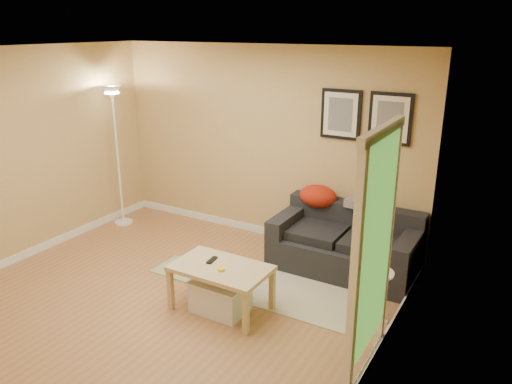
# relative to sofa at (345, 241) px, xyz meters

# --- Properties ---
(floor) EXTENTS (4.50, 4.50, 0.00)m
(floor) POSITION_rel_sofa_xyz_m (-1.38, -1.53, -0.38)
(floor) COLOR #A46C46
(floor) RESTS_ON ground
(ceiling) EXTENTS (4.50, 4.50, 0.00)m
(ceiling) POSITION_rel_sofa_xyz_m (-1.38, -1.53, 2.23)
(ceiling) COLOR white
(ceiling) RESTS_ON wall_back
(wall_back) EXTENTS (4.50, 0.00, 4.50)m
(wall_back) POSITION_rel_sofa_xyz_m (-1.38, 0.47, 0.92)
(wall_back) COLOR tan
(wall_back) RESTS_ON ground
(wall_left) EXTENTS (0.00, 4.00, 4.00)m
(wall_left) POSITION_rel_sofa_xyz_m (-3.63, -1.53, 0.92)
(wall_left) COLOR tan
(wall_left) RESTS_ON ground
(wall_right) EXTENTS (0.00, 4.00, 4.00)m
(wall_right) POSITION_rel_sofa_xyz_m (0.87, -1.53, 0.92)
(wall_right) COLOR tan
(wall_right) RESTS_ON ground
(baseboard_back) EXTENTS (4.50, 0.02, 0.10)m
(baseboard_back) POSITION_rel_sofa_xyz_m (-1.38, 0.46, -0.33)
(baseboard_back) COLOR white
(baseboard_back) RESTS_ON ground
(baseboard_left) EXTENTS (0.02, 4.00, 0.10)m
(baseboard_left) POSITION_rel_sofa_xyz_m (-3.62, -1.53, -0.33)
(baseboard_left) COLOR white
(baseboard_left) RESTS_ON ground
(baseboard_right) EXTENTS (0.02, 4.00, 0.10)m
(baseboard_right) POSITION_rel_sofa_xyz_m (0.86, -1.53, -0.33)
(baseboard_right) COLOR white
(baseboard_right) RESTS_ON ground
(sofa) EXTENTS (1.70, 0.90, 0.75)m
(sofa) POSITION_rel_sofa_xyz_m (0.00, 0.00, 0.00)
(sofa) COLOR black
(sofa) RESTS_ON ground
(red_throw) EXTENTS (0.48, 0.36, 0.28)m
(red_throw) POSITION_rel_sofa_xyz_m (-0.49, 0.28, 0.40)
(red_throw) COLOR #B73310
(red_throw) RESTS_ON sofa
(plaid_throw) EXTENTS (0.45, 0.32, 0.10)m
(plaid_throw) POSITION_rel_sofa_xyz_m (0.12, 0.28, 0.41)
(plaid_throw) COLOR tan
(plaid_throw) RESTS_ON sofa
(framed_print_left) EXTENTS (0.50, 0.04, 0.60)m
(framed_print_left) POSITION_rel_sofa_xyz_m (-0.30, 0.45, 1.43)
(framed_print_left) COLOR black
(framed_print_left) RESTS_ON wall_back
(framed_print_right) EXTENTS (0.50, 0.04, 0.60)m
(framed_print_right) POSITION_rel_sofa_xyz_m (0.30, 0.45, 1.43)
(framed_print_right) COLOR black
(framed_print_right) RESTS_ON wall_back
(area_rug) EXTENTS (1.25, 0.85, 0.01)m
(area_rug) POSITION_rel_sofa_xyz_m (-0.12, -0.85, -0.37)
(area_rug) COLOR #BCB595
(area_rug) RESTS_ON ground
(green_runner) EXTENTS (0.70, 0.50, 0.01)m
(green_runner) POSITION_rel_sofa_xyz_m (-1.65, -0.98, -0.37)
(green_runner) COLOR #668C4C
(green_runner) RESTS_ON ground
(coffee_table) EXTENTS (1.14, 0.92, 0.49)m
(coffee_table) POSITION_rel_sofa_xyz_m (-0.78, -1.48, -0.13)
(coffee_table) COLOR tan
(coffee_table) RESTS_ON ground
(remote_control) EXTENTS (0.07, 0.16, 0.02)m
(remote_control) POSITION_rel_sofa_xyz_m (-0.93, -1.42, 0.13)
(remote_control) COLOR black
(remote_control) RESTS_ON coffee_table
(tape_roll) EXTENTS (0.07, 0.07, 0.03)m
(tape_roll) POSITION_rel_sofa_xyz_m (-0.73, -1.55, 0.13)
(tape_roll) COLOR yellow
(tape_roll) RESTS_ON coffee_table
(storage_bin) EXTENTS (0.56, 0.41, 0.35)m
(storage_bin) POSITION_rel_sofa_xyz_m (-0.77, -1.51, -0.20)
(storage_bin) COLOR white
(storage_bin) RESTS_ON ground
(side_table) EXTENTS (0.35, 0.35, 0.53)m
(side_table) POSITION_rel_sofa_xyz_m (0.64, -0.87, -0.11)
(side_table) COLOR white
(side_table) RESTS_ON ground
(book_stack) EXTENTS (0.18, 0.23, 0.07)m
(book_stack) POSITION_rel_sofa_xyz_m (0.62, -0.87, 0.19)
(book_stack) COLOR #443296
(book_stack) RESTS_ON side_table
(floor_lamp) EXTENTS (0.27, 0.27, 2.04)m
(floor_lamp) POSITION_rel_sofa_xyz_m (-3.38, -0.24, 0.59)
(floor_lamp) COLOR white
(floor_lamp) RESTS_ON ground
(doorway) EXTENTS (0.12, 1.01, 2.13)m
(doorway) POSITION_rel_sofa_xyz_m (0.82, -1.68, 0.65)
(doorway) COLOR white
(doorway) RESTS_ON ground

